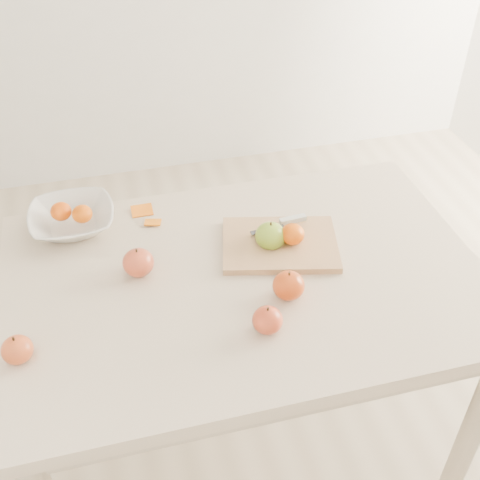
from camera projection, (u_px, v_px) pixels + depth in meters
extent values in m
plane|color=#C6B293|center=(244.00, 442.00, 1.98)|extent=(3.50, 3.50, 0.00)
cube|color=beige|center=(245.00, 280.00, 1.52)|extent=(1.20, 0.80, 0.04)
cylinder|color=#BCAA8E|center=(53.00, 325.00, 1.91)|extent=(0.06, 0.06, 0.71)
cylinder|color=#BCAA8E|center=(367.00, 268.00, 2.12)|extent=(0.06, 0.06, 0.71)
cylinder|color=#BCAA8E|center=(472.00, 432.00, 1.61)|extent=(0.06, 0.06, 0.71)
cube|color=tan|center=(280.00, 244.00, 1.59)|extent=(0.34, 0.28, 0.02)
ellipsoid|color=#D55807|center=(293.00, 234.00, 1.56)|extent=(0.06, 0.06, 0.05)
imported|color=silver|center=(72.00, 219.00, 1.64)|extent=(0.23, 0.23, 0.06)
ellipsoid|color=#D45B07|center=(61.00, 211.00, 1.62)|extent=(0.06, 0.06, 0.05)
ellipsoid|color=#E54D08|center=(82.00, 214.00, 1.62)|extent=(0.05, 0.05, 0.05)
cube|color=orange|center=(142.00, 212.00, 1.71)|extent=(0.06, 0.05, 0.01)
cube|color=orange|center=(153.00, 223.00, 1.67)|extent=(0.05, 0.05, 0.01)
cube|color=silver|center=(293.00, 219.00, 1.64)|extent=(0.08, 0.02, 0.01)
cube|color=#3C3E45|center=(268.00, 230.00, 1.61)|extent=(0.10, 0.02, 0.00)
ellipsoid|color=#5F8C1B|center=(270.00, 236.00, 1.57)|extent=(0.08, 0.08, 0.07)
ellipsoid|color=maroon|center=(268.00, 320.00, 1.34)|extent=(0.07, 0.07, 0.06)
ellipsoid|color=maroon|center=(289.00, 286.00, 1.43)|extent=(0.08, 0.08, 0.07)
ellipsoid|color=maroon|center=(138.00, 263.00, 1.49)|extent=(0.08, 0.08, 0.07)
ellipsoid|color=#A12210|center=(17.00, 350.00, 1.28)|extent=(0.07, 0.07, 0.06)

